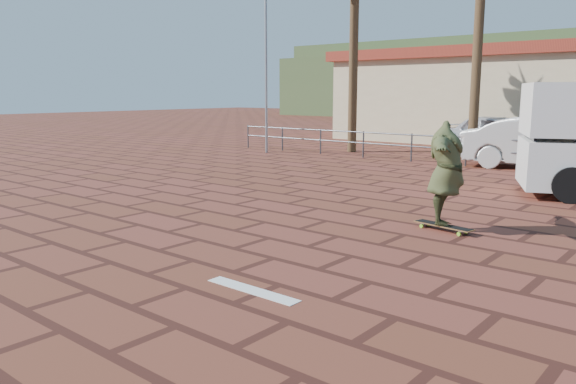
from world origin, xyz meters
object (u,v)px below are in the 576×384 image
(skateboarder, at_px, (446,173))
(car_silver, at_px, (500,135))
(longboard, at_px, (443,226))
(car_white, at_px, (542,143))

(skateboarder, height_order, car_silver, skateboarder)
(longboard, xyz_separation_m, car_silver, (-3.53, 12.80, 0.71))
(longboard, distance_m, car_white, 9.89)
(skateboarder, bearing_deg, longboard, 129.10)
(longboard, height_order, skateboarder, skateboarder)
(car_silver, distance_m, car_white, 3.85)
(car_silver, bearing_deg, longboard, -143.61)
(longboard, xyz_separation_m, car_white, (-1.13, 9.80, 0.72))
(car_silver, bearing_deg, skateboarder, -143.61)
(longboard, relative_size, skateboarder, 0.50)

